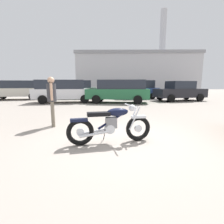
% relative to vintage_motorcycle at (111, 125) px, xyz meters
% --- Properties ---
extents(ground_plane, '(80.00, 80.00, 0.00)m').
position_rel_vintage_motorcycle_xyz_m(ground_plane, '(0.33, 0.27, -0.45)').
color(ground_plane, gray).
extents(vintage_motorcycle, '(2.07, 0.66, 0.94)m').
position_rel_vintage_motorcycle_xyz_m(vintage_motorcycle, '(0.00, 0.00, 0.00)').
color(vintage_motorcycle, black).
rests_on(vintage_motorcycle, ground_plane).
extents(bystander, '(0.30, 0.44, 1.66)m').
position_rel_vintage_motorcycle_xyz_m(bystander, '(-1.90, 1.68, 0.57)').
color(bystander, '#706656').
rests_on(bystander, ground_plane).
extents(pale_sedan_back, '(4.07, 2.19, 1.78)m').
position_rel_vintage_motorcycle_xyz_m(pale_sedan_back, '(3.17, 12.17, 0.47)').
color(pale_sedan_back, black).
rests_on(pale_sedan_back, ground_plane).
extents(silver_sedan_mid, '(4.03, 2.09, 1.78)m').
position_rel_vintage_motorcycle_xyz_m(silver_sedan_mid, '(-2.87, 12.74, 0.47)').
color(silver_sedan_mid, black).
rests_on(silver_sedan_mid, ground_plane).
extents(dark_sedan_left, '(4.83, 2.27, 1.74)m').
position_rel_vintage_motorcycle_xyz_m(dark_sedan_left, '(-3.31, 9.14, 0.49)').
color(dark_sedan_left, black).
rests_on(dark_sedan_left, ground_plane).
extents(white_estate_far, '(4.95, 2.63, 1.74)m').
position_rel_vintage_motorcycle_xyz_m(white_estate_far, '(-8.21, 11.94, 0.49)').
color(white_estate_far, black).
rests_on(white_estate_far, ground_plane).
extents(red_hatchback_near, '(4.91, 2.51, 1.74)m').
position_rel_vintage_motorcycle_xyz_m(red_hatchback_near, '(0.97, 8.75, 0.49)').
color(red_hatchback_near, black).
rests_on(red_hatchback_near, ground_plane).
extents(blue_hatchback_right, '(4.44, 2.49, 1.67)m').
position_rel_vintage_motorcycle_xyz_m(blue_hatchback_right, '(6.29, 10.01, 0.38)').
color(blue_hatchback_right, black).
rests_on(blue_hatchback_right, ground_plane).
extents(industrial_building, '(20.68, 11.93, 14.45)m').
position_rel_vintage_motorcycle_xyz_m(industrial_building, '(5.54, 27.41, 2.90)').
color(industrial_building, '#B2B2B7').
rests_on(industrial_building, ground_plane).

